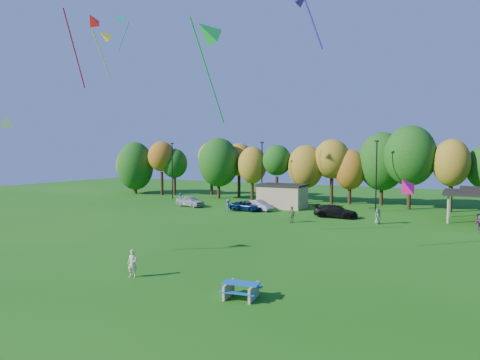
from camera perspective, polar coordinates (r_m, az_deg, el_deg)
The scene contains 21 objects.
ground at distance 21.37m, azimuth -8.78°, elevation -17.16°, with size 160.00×160.00×0.00m, color #19600F.
tree_line at distance 62.89m, azimuth 15.90°, elevation 2.05°, with size 93.57×10.55×11.15m.
lamp_posts at distance 56.94m, azimuth 17.71°, elevation 0.84°, with size 64.50×0.25×9.09m.
utility_building at distance 58.59m, azimuth 5.66°, elevation -2.12°, with size 6.30×4.30×3.25m.
picnic_table at distance 22.97m, azimuth 0.13°, elevation -14.33°, with size 2.13×1.86×0.83m.
kite_flyer at distance 27.23m, azimuth -14.14°, elevation -10.75°, with size 0.62×0.40×1.69m, color beige.
car_a at distance 60.21m, azimuth -6.66°, elevation -2.81°, with size 1.81×4.50×1.53m, color #BCBCBC.
car_b at distance 55.74m, azimuth 2.59°, elevation -3.41°, with size 1.42×4.07×1.34m, color #ABABB0.
car_c at distance 55.57m, azimuth 0.88°, elevation -3.48°, with size 2.08×4.51×1.25m, color #0C234D.
car_d at distance 51.02m, azimuth 12.64°, elevation -4.09°, with size 2.05×5.05×1.47m, color black.
far_person_0 at distance 46.67m, azimuth 6.92°, elevation -4.57°, with size 1.04×0.43×1.77m, color #657E4D.
far_person_2 at distance 61.96m, azimuth -7.92°, elevation -2.52°, with size 0.86×0.67×1.77m, color #549ABA.
far_person_3 at distance 47.66m, azimuth 17.88°, elevation -4.63°, with size 0.80×0.52×1.63m, color #6C8D60.
far_person_4 at distance 47.54m, azimuth 29.38°, elevation -5.02°, with size 1.42×0.45×1.53m, color #A2438D.
far_person_5 at distance 54.50m, azimuth -1.57°, elevation -3.42°, with size 1.05×0.60×1.62m, color #4C4497.
kite_2 at distance 50.12m, azimuth -17.62°, elevation 17.80°, with size 2.19×3.08×5.43m.
kite_3 at distance 32.74m, azimuth -28.73°, elevation 7.01°, with size 2.15×1.81×3.53m.
kite_4 at distance 25.14m, azimuth 21.27°, elevation -0.64°, with size 1.59×1.67×1.34m.
kite_5 at distance 55.52m, azimuth -15.41°, elevation 20.02°, with size 2.06×2.41×4.38m.
kite_14 at distance 38.56m, azimuth -19.14°, elevation 19.39°, with size 1.22×3.64×6.27m.
kite_15 at distance 31.63m, azimuth -4.42°, elevation 19.10°, with size 3.22×4.33×7.66m.
Camera 1 is at (11.97, -15.99, 7.61)m, focal length 32.00 mm.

